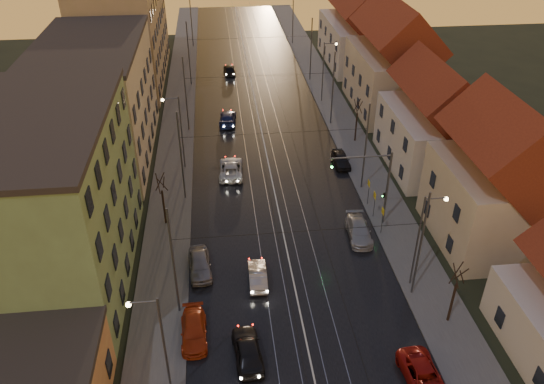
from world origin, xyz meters
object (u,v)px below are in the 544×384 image
object	(u,v)px
street_lamp_3	(326,66)
parked_right_2	(341,159)
street_lamp_2	(178,126)
driving_car_4	(229,69)
street_lamp_1	(423,233)
driving_car_3	(228,118)
driving_car_1	(258,275)
driving_car_0	(248,350)
driving_car_2	(231,168)
traffic_light_mast	(377,180)
parked_right_0	(424,377)
street_lamp_0	(158,340)
parked_left_2	(194,331)
parked_right_1	(359,231)
parked_left_3	(200,264)

from	to	relation	value
street_lamp_3	parked_right_2	size ratio (longest dim) A/B	2.05
street_lamp_2	driving_car_4	xyz separation A→B (m)	(6.14, 27.99, -4.19)
street_lamp_1	driving_car_4	distance (m)	49.66
street_lamp_1	parked_right_2	size ratio (longest dim) A/B	2.05
driving_car_3	driving_car_1	bearing A→B (deg)	97.39
driving_car_0	driving_car_2	size ratio (longest dim) A/B	0.86
traffic_light_mast	driving_car_1	world-z (taller)	traffic_light_mast
street_lamp_3	traffic_light_mast	xyz separation A→B (m)	(-1.11, -28.00, -0.29)
street_lamp_2	driving_car_2	world-z (taller)	street_lamp_2
traffic_light_mast	driving_car_0	xyz separation A→B (m)	(-12.01, -13.66, -3.86)
driving_car_1	parked_right_0	size ratio (longest dim) A/B	0.84
driving_car_2	street_lamp_0	bearing A→B (deg)	81.95
parked_right_0	parked_right_2	world-z (taller)	parked_right_2
street_lamp_0	traffic_light_mast	world-z (taller)	street_lamp_0
street_lamp_1	street_lamp_0	bearing A→B (deg)	-156.28
driving_car_4	parked_right_0	xyz separation A→B (m)	(9.58, -56.90, -0.05)
parked_left_2	parked_right_2	distance (m)	26.97
traffic_light_mast	parked_right_0	world-z (taller)	traffic_light_mast
street_lamp_0	parked_left_2	world-z (taller)	street_lamp_0
street_lamp_1	street_lamp_3	world-z (taller)	same
parked_right_2	parked_right_1	bearing A→B (deg)	-95.90
driving_car_0	parked_left_3	world-z (taller)	driving_car_0
street_lamp_1	street_lamp_2	world-z (taller)	same
street_lamp_1	driving_car_3	xyz separation A→B (m)	(-13.00, 30.54, -4.19)
street_lamp_2	parked_left_2	distance (m)	23.95
parked_left_3	driving_car_2	bearing A→B (deg)	73.25
driving_car_2	parked_right_2	bearing A→B (deg)	-173.54
street_lamp_2	driving_car_3	world-z (taller)	street_lamp_2
parked_right_1	parked_right_2	size ratio (longest dim) A/B	1.17
street_lamp_3	parked_left_3	size ratio (longest dim) A/B	1.89
driving_car_3	driving_car_4	size ratio (longest dim) A/B	1.18
driving_car_4	parked_left_3	size ratio (longest dim) A/B	0.96
street_lamp_2	traffic_light_mast	bearing A→B (deg)	-35.07
street_lamp_2	parked_left_2	xyz separation A→B (m)	(1.60, -23.52, -4.27)
driving_car_2	driving_car_3	distance (m)	12.43
street_lamp_1	driving_car_3	size ratio (longest dim) A/B	1.67
parked_right_0	parked_right_2	xyz separation A→B (m)	(0.99, 27.74, 0.02)
traffic_light_mast	parked_right_0	distance (m)	17.42
parked_left_3	traffic_light_mast	bearing A→B (deg)	12.35
street_lamp_1	driving_car_1	size ratio (longest dim) A/B	2.07
street_lamp_1	driving_car_3	distance (m)	33.46
traffic_light_mast	driving_car_4	world-z (taller)	traffic_light_mast
street_lamp_3	parked_left_3	xyz separation A→B (m)	(-16.25, -32.70, -4.16)
traffic_light_mast	parked_left_3	xyz separation A→B (m)	(-15.14, -4.70, -3.88)
parked_left_3	parked_right_0	distance (m)	18.39
driving_car_1	parked_right_0	world-z (taller)	parked_right_0
street_lamp_0	driving_car_2	distance (m)	26.92
street_lamp_1	parked_right_1	bearing A→B (deg)	113.49
driving_car_2	street_lamp_3	bearing A→B (deg)	-123.35
traffic_light_mast	driving_car_2	bearing A→B (deg)	139.94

